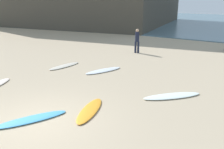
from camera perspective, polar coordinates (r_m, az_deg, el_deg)
ground_plane at (r=8.06m, az=-17.26°, el=-10.55°), size 120.00×120.00×0.00m
surfboard_0 at (r=12.90m, az=-1.98°, el=0.93°), size 1.23×2.24×0.08m
surfboard_1 at (r=14.03m, az=-10.89°, el=1.96°), size 0.64×2.10×0.07m
surfboard_3 at (r=8.22m, az=-18.08°, el=-9.76°), size 1.39×2.27×0.08m
surfboard_4 at (r=8.45m, az=-5.14°, el=-8.18°), size 1.23×2.13×0.08m
surfboard_5 at (r=9.85m, az=13.60°, el=-4.82°), size 1.97×2.15×0.08m
beachgoer_far at (r=17.20m, az=5.79°, el=7.95°), size 0.34×0.34×1.65m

